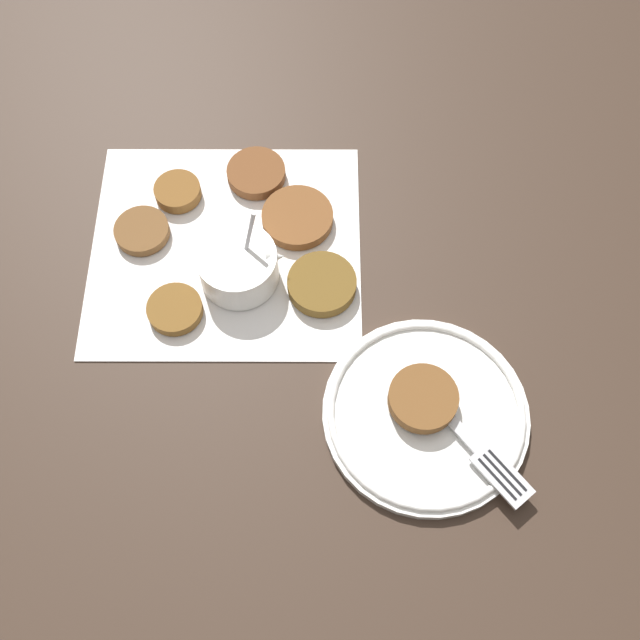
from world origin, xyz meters
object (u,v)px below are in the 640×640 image
serving_plate (426,413)px  sauce_bowl (239,267)px  fritter_on_plate (423,399)px  fork (478,449)px

serving_plate → sauce_bowl: bearing=136.4°
sauce_bowl → serving_plate: 0.27m
fritter_on_plate → sauce_bowl: bearing=137.6°
sauce_bowl → fritter_on_plate: bearing=-42.4°
sauce_bowl → serving_plate: size_ratio=0.45×
sauce_bowl → fork: bearing=-43.7°
serving_plate → fork: bearing=-44.4°
fork → sauce_bowl: bearing=136.3°
serving_plate → fritter_on_plate: fritter_on_plate is taller
serving_plate → fritter_on_plate: (-0.00, 0.01, 0.02)m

